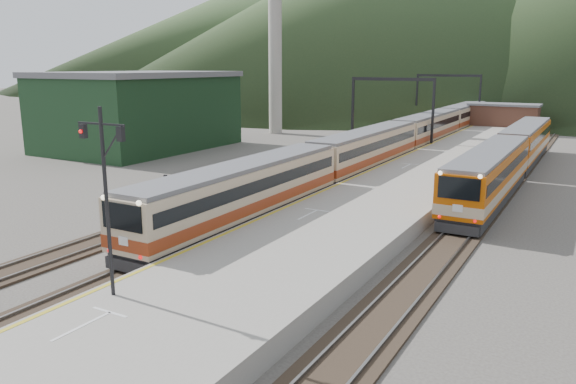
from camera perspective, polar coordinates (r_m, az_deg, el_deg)
The scene contains 16 objects.
track_main at distance 49.66m, azimuth 7.69°, elevation 1.94°, with size 2.60×200.00×0.23m.
track_far at distance 51.67m, azimuth 2.54°, elevation 2.46°, with size 2.60×200.00×0.23m.
track_second at distance 46.75m, azimuth 20.88°, elevation 0.53°, with size 2.60×200.00×0.23m.
platform at distance 45.95m, azimuth 13.27°, elevation 1.38°, with size 8.00×100.00×1.00m, color gray.
gantry_near at distance 63.96m, azimuth 10.51°, elevation 9.23°, with size 9.55×0.25×8.00m.
gantry_far at distance 87.95m, azimuth 15.93°, elevation 9.87°, with size 9.55×0.25×8.00m.
warehouse at distance 66.17m, azimuth -14.84°, elevation 8.03°, with size 14.50×20.50×8.60m.
smokestack at distance 78.52m, azimuth -1.33°, elevation 16.93°, with size 1.80×1.80×30.00m, color #9E998E.
station_shed at distance 84.55m, azimuth 21.08°, elevation 7.36°, with size 9.40×4.40×3.10m.
hill_a at distance 204.83m, azimuth 13.48°, elevation 18.23°, with size 180.00×180.00×60.00m, color #364F2C.
hill_d at distance 282.07m, azimuth 0.03°, elevation 16.47°, with size 200.00×200.00×55.00m, color #364F2C.
main_train at distance 58.99m, azimuth 11.50°, elevation 5.35°, with size 2.82×77.33×3.44m.
second_train at distance 49.74m, azimuth 21.65°, elevation 3.30°, with size 2.73×37.20×3.33m.
signal_mast at distance 20.87m, azimuth -18.08°, elevation 0.85°, with size 2.20×0.21×6.92m.
short_signal_b at distance 43.81m, azimuth 1.40°, elevation 2.46°, with size 0.23×0.18×2.27m.
short_signal_c at distance 37.80m, azimuth -12.30°, elevation 0.51°, with size 0.25×0.21×2.27m.
Camera 1 is at (17.91, -5.38, 9.30)m, focal length 35.00 mm.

